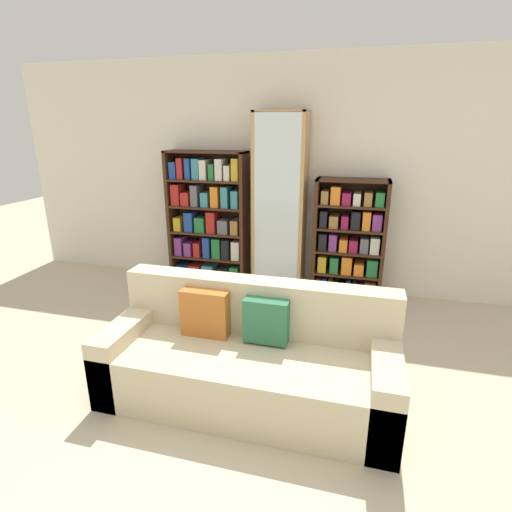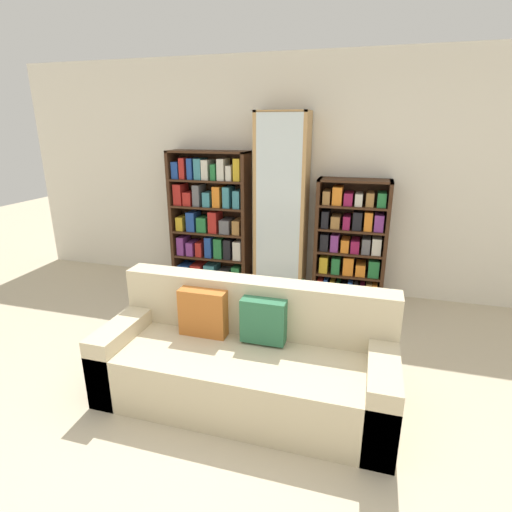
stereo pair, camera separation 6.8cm
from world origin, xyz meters
The scene contains 7 objects.
ground_plane centered at (0.00, 0.00, 0.00)m, with size 16.00×16.00×0.00m, color beige.
wall_back centered at (0.00, 2.79, 1.35)m, with size 7.17×0.06×2.70m.
couch centered at (0.12, 0.49, 0.30)m, with size 2.08×0.80×0.84m.
bookshelf_left centered at (-1.00, 2.58, 0.81)m, with size 0.98×0.32×1.65m.
display_cabinet centered at (-0.09, 2.57, 1.04)m, with size 0.59×0.36×2.09m.
bookshelf_right centered at (0.72, 2.58, 0.66)m, with size 0.79×0.32×1.38m.
wine_bottle centered at (0.28, 1.95, 0.17)m, with size 0.08×0.08×0.40m.
Camera 1 is at (0.83, -1.93, 1.93)m, focal length 28.00 mm.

